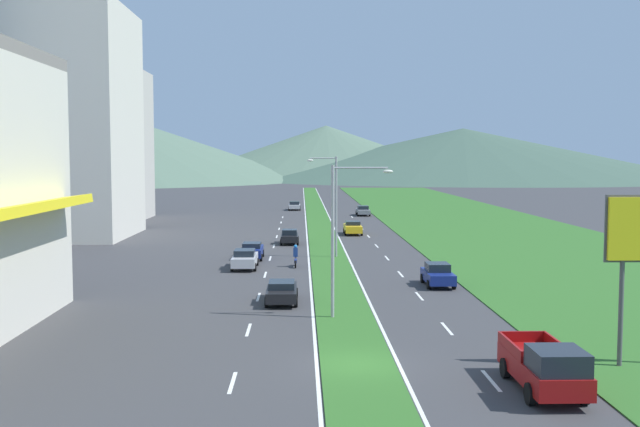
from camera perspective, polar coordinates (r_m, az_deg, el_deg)
ground_plane at (r=32.00m, az=2.94°, el=-11.62°), size 600.00×600.00×0.00m
grass_median at (r=91.12m, az=0.04°, el=-1.15°), size 3.20×240.00×0.06m
grass_verge_right at (r=93.95m, az=12.71°, el=-1.09°), size 24.00×240.00×0.06m
lane_dash_left_2 at (r=29.85m, az=-6.77°, el=-12.83°), size 0.16×2.80×0.01m
lane_dash_left_3 at (r=38.37m, az=-5.54°, el=-8.92°), size 0.16×2.80×0.01m
lane_dash_left_4 at (r=47.02m, az=-4.77°, el=-6.44°), size 0.16×2.80×0.01m
lane_dash_left_5 at (r=55.74m, az=-4.25°, el=-4.73°), size 0.16×2.80×0.01m
lane_dash_left_6 at (r=64.49m, az=-3.87°, el=-3.48°), size 0.16×2.80×0.01m
lane_dash_left_7 at (r=73.27m, az=-3.58°, el=-2.53°), size 0.16×2.80×0.01m
lane_dash_left_8 at (r=82.07m, az=-3.35°, el=-1.79°), size 0.16×2.80×0.01m
lane_dash_left_9 at (r=90.88m, az=-3.17°, el=-1.19°), size 0.16×2.80×0.01m
lane_dash_left_10 at (r=99.70m, az=-3.02°, el=-0.69°), size 0.16×2.80×0.01m
lane_dash_left_11 at (r=108.52m, az=-2.90°, el=-0.28°), size 0.16×2.80×0.01m
lane_dash_right_2 at (r=30.66m, az=13.06°, el=-12.44°), size 0.16×2.80×0.01m
lane_dash_right_3 at (r=39.01m, az=9.76°, el=-8.74°), size 0.16×2.80×0.01m
lane_dash_right_4 at (r=47.54m, az=7.68°, el=-6.34°), size 0.16×2.80×0.01m
lane_dash_right_5 at (r=56.17m, az=6.24°, el=-4.67°), size 0.16×2.80×0.01m
lane_dash_right_6 at (r=64.87m, az=5.19°, el=-3.44°), size 0.16×2.80×0.01m
lane_dash_right_7 at (r=73.61m, az=4.39°, el=-2.51°), size 0.16×2.80×0.01m
lane_dash_right_8 at (r=82.37m, az=3.76°, el=-1.77°), size 0.16×2.80×0.01m
lane_dash_right_9 at (r=91.15m, az=3.25°, el=-1.17°), size 0.16×2.80×0.01m
lane_dash_right_10 at (r=99.94m, az=2.84°, el=-0.68°), size 0.16×2.80×0.01m
lane_dash_right_11 at (r=108.75m, az=2.49°, el=-0.27°), size 0.16×2.80×0.01m
edge_line_median_left at (r=91.10m, az=-1.06°, el=-1.17°), size 0.16×240.00×0.01m
edge_line_median_right at (r=91.19m, az=1.14°, el=-1.16°), size 0.16×240.00×0.01m
domed_building at (r=86.73m, az=-19.75°, el=8.27°), size 15.89×15.89×35.97m
midrise_colored at (r=107.53m, az=-17.94°, el=5.05°), size 16.74×16.74×20.96m
hill_far_left at (r=299.62m, az=-18.74°, el=5.41°), size 184.38×184.38×30.74m
hill_far_center at (r=317.94m, az=0.47°, el=4.80°), size 129.86×129.86×22.27m
hill_far_right at (r=312.25m, az=10.95°, el=4.58°), size 190.06×190.06×20.62m
street_lamp_near at (r=40.19m, az=1.58°, el=-1.19°), size 3.37×0.28×8.38m
street_lamp_mid at (r=64.68m, az=1.01°, el=1.08°), size 2.66×0.37×8.87m
car_0 at (r=51.40m, az=9.08°, el=-4.67°), size 1.91×4.14×1.56m
car_1 at (r=122.88m, az=-1.98°, el=0.61°), size 2.01×4.46×1.46m
car_2 at (r=84.29m, az=2.55°, el=-1.09°), size 2.02×4.58×1.51m
car_3 at (r=75.09m, az=-2.36°, el=-1.79°), size 1.86×4.12×1.49m
car_4 at (r=64.22m, az=-5.27°, el=-2.85°), size 1.92×4.58×1.45m
car_5 at (r=111.62m, az=3.34°, el=0.23°), size 1.99×4.74×1.46m
car_6 at (r=45.07m, az=-2.97°, el=-6.00°), size 1.94×4.60×1.34m
car_7 at (r=58.86m, az=-5.82°, el=-3.49°), size 1.97×4.77×1.53m
pickup_truck_0 at (r=29.39m, az=17.00°, el=-11.28°), size 2.18×5.40×2.00m
motorcycle_rider at (r=59.48m, az=-1.90°, el=-3.42°), size 0.36×2.00×1.80m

